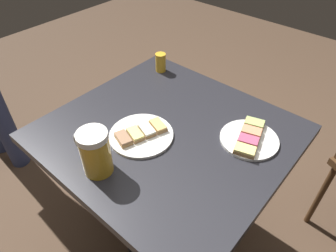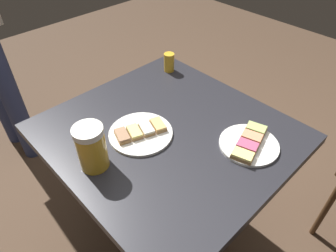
{
  "view_description": "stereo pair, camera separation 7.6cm",
  "coord_description": "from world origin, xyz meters",
  "px_view_note": "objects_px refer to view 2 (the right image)",
  "views": [
    {
      "loc": [
        -0.54,
        0.62,
        1.49
      ],
      "look_at": [
        0.0,
        0.0,
        0.78
      ],
      "focal_mm": 32.15,
      "sensor_mm": 36.0,
      "label": 1
    },
    {
      "loc": [
        -0.59,
        0.57,
        1.49
      ],
      "look_at": [
        0.0,
        0.0,
        0.78
      ],
      "focal_mm": 32.15,
      "sensor_mm": 36.0,
      "label": 2
    }
  ],
  "objects_px": {
    "beer_mug": "(91,147)",
    "beer_glass_small": "(169,62)",
    "plate_far": "(141,132)",
    "plate_near": "(249,143)"
  },
  "relations": [
    {
      "from": "plate_far",
      "to": "beer_mug",
      "type": "distance_m",
      "value": 0.21
    },
    {
      "from": "beer_mug",
      "to": "beer_glass_small",
      "type": "xyz_separation_m",
      "value": [
        0.25,
        -0.58,
        -0.04
      ]
    },
    {
      "from": "plate_far",
      "to": "beer_mug",
      "type": "height_order",
      "value": "beer_mug"
    },
    {
      "from": "plate_far",
      "to": "beer_glass_small",
      "type": "relative_size",
      "value": 2.67
    },
    {
      "from": "beer_mug",
      "to": "beer_glass_small",
      "type": "distance_m",
      "value": 0.63
    },
    {
      "from": "plate_near",
      "to": "beer_glass_small",
      "type": "xyz_separation_m",
      "value": [
        0.55,
        -0.15,
        0.03
      ]
    },
    {
      "from": "plate_far",
      "to": "beer_glass_small",
      "type": "bearing_deg",
      "value": -56.85
    },
    {
      "from": "beer_mug",
      "to": "plate_near",
      "type": "bearing_deg",
      "value": -124.6
    },
    {
      "from": "plate_far",
      "to": "beer_glass_small",
      "type": "xyz_separation_m",
      "value": [
        0.25,
        -0.38,
        0.03
      ]
    },
    {
      "from": "plate_far",
      "to": "beer_mug",
      "type": "relative_size",
      "value": 1.47
    }
  ]
}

